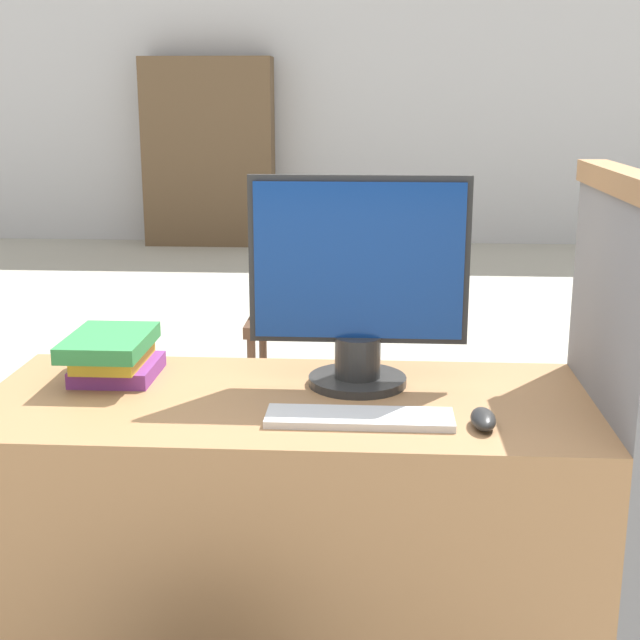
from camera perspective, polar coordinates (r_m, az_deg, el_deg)
wall_back at (r=8.57m, az=2.37°, el=14.32°), size 12.00×0.06×2.80m
desk at (r=2.18m, az=-2.12°, el=-14.03°), size 1.39×0.61×0.73m
carrel_divider at (r=2.12m, az=17.68°, el=-7.59°), size 0.07×0.61×1.24m
monitor at (r=2.07m, az=2.47°, el=2.12°), size 0.51×0.23×0.49m
keyboard at (r=1.89m, az=2.55°, el=-6.28°), size 0.40×0.11×0.02m
mouse at (r=1.88m, az=10.40°, el=-6.25°), size 0.05×0.11×0.04m
book_stack at (r=2.21m, az=-13.11°, el=-2.18°), size 0.20×0.27×0.11m
far_chair at (r=3.96m, az=-1.20°, el=1.37°), size 0.44×0.44×0.92m
bookshelf_far at (r=8.49m, az=-7.13°, el=10.58°), size 1.20×0.32×1.72m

